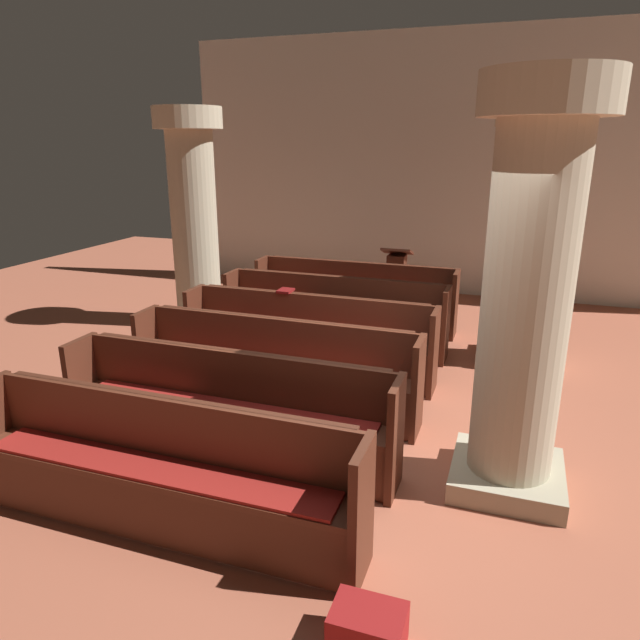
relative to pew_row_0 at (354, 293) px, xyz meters
The scene contains 14 objects.
ground_plane 3.74m from the pew_row_0, 71.55° to the right, with size 19.20×19.20×0.00m, color #AD5B42.
back_wall 3.31m from the pew_row_0, 65.39° to the left, with size 10.00×0.16×4.50m, color silver.
pew_row_0 is the anchor object (origin of this frame).
pew_row_1 1.01m from the pew_row_0, 90.00° to the right, with size 3.03×0.46×0.96m.
pew_row_2 2.02m from the pew_row_0, 90.00° to the right, with size 3.03×0.47×0.96m.
pew_row_3 3.03m from the pew_row_0, 90.00° to the right, with size 3.03×0.46×0.96m.
pew_row_4 4.03m from the pew_row_0, 90.00° to the right, with size 3.03×0.46×0.96m.
pew_row_5 5.04m from the pew_row_0, 90.00° to the right, with size 3.03×0.47×0.96m.
pillar_aisle_side 2.69m from the pew_row_0, 16.61° to the right, with size 0.97×0.97×3.16m.
pillar_far_side 2.63m from the pew_row_0, 165.20° to the right, with size 0.97×0.97×3.16m.
pillar_aisle_rear 4.48m from the pew_row_0, 57.32° to the right, with size 0.94×0.94×3.16m.
lectern 1.04m from the pew_row_0, 64.91° to the left, with size 0.48×0.45×1.08m.
hymn_book 1.91m from the pew_row_0, 100.82° to the right, with size 0.17×0.21×0.03m, color maroon.
kneeler_box_red 5.82m from the pew_row_0, 73.32° to the right, with size 0.41×0.30×0.25m, color maroon.
Camera 1 is at (1.06, -4.49, 2.71)m, focal length 32.15 mm.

